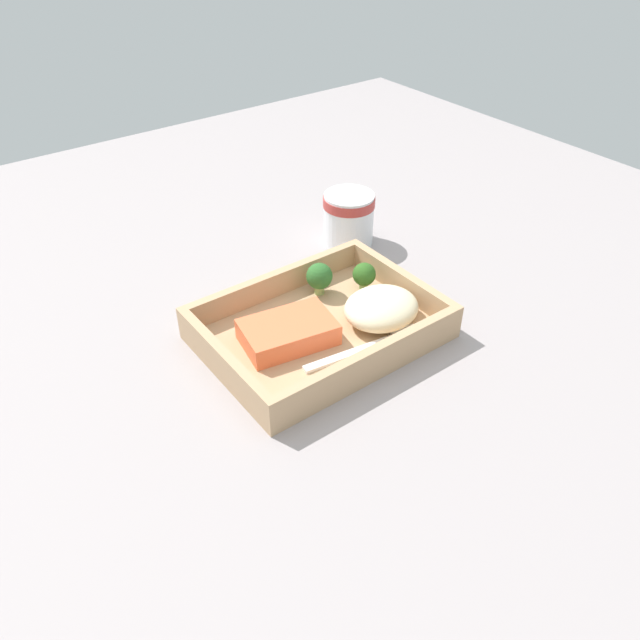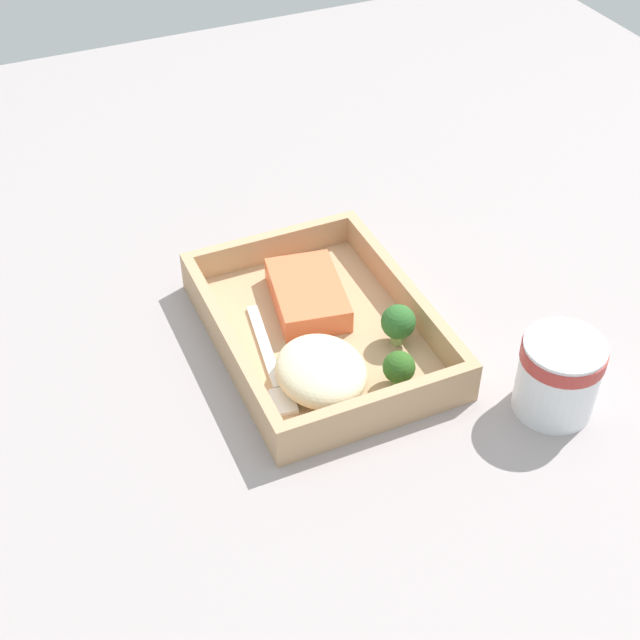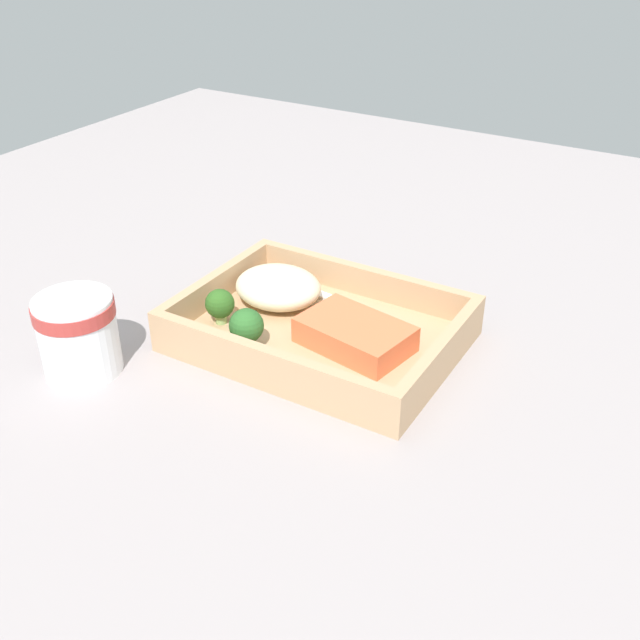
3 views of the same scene
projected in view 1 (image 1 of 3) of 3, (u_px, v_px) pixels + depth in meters
ground_plane at (320, 343)px, 79.26cm from camera, size 160.00×160.00×2.00cm
takeout_tray at (320, 333)px, 78.29cm from camera, size 28.37×20.86×1.20cm
tray_rim at (320, 319)px, 76.91cm from camera, size 28.37×20.86×3.39cm
salmon_fillet at (288, 332)px, 75.32cm from camera, size 12.13×8.95×2.75cm
mashed_potatoes at (381, 308)px, 78.22cm from camera, size 9.89×8.62×3.93cm
broccoli_floret_1 at (319, 277)px, 82.75cm from camera, size 3.55×3.55×4.52cm
broccoli_floret_2 at (364, 275)px, 83.80cm from camera, size 3.17×3.17×3.93cm
fork at (372, 346)px, 74.99cm from camera, size 15.87×3.97×0.44cm
paper_cup at (349, 216)px, 94.91cm from camera, size 7.86×7.86×8.09cm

